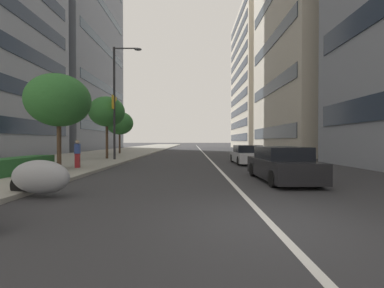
{
  "coord_description": "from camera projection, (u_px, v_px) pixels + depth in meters",
  "views": [
    {
      "loc": [
        -5.22,
        1.58,
        1.66
      ],
      "look_at": [
        15.56,
        1.58,
        1.4
      ],
      "focal_mm": 24.07,
      "sensor_mm": 36.0,
      "label": 1
    }
  ],
  "objects": [
    {
      "name": "ground_plane",
      "position": [
        269.0,
        222.0,
        5.24
      ],
      "size": [
        400.0,
        400.0,
        0.0
      ],
      "primitive_type": "plane",
      "color": "#303033"
    },
    {
      "name": "sidewalk_right_plaza",
      "position": [
        119.0,
        152.0,
        35.24
      ],
      "size": [
        160.0,
        10.25,
        0.15
      ],
      "primitive_type": "cube",
      "color": "gray",
      "rests_on": "ground"
    },
    {
      "name": "lane_centre_stripe",
      "position": [
        202.0,
        151.0,
        40.24
      ],
      "size": [
        110.0,
        0.16,
        0.01
      ],
      "primitive_type": "cube",
      "color": "silver",
      "rests_on": "ground"
    },
    {
      "name": "motorcycle_under_tarp",
      "position": [
        40.0,
        177.0,
        7.54
      ],
      "size": [
        1.24,
        2.09,
        1.1
      ],
      "rotation": [
        0.0,
        0.0,
        1.33
      ],
      "color": "gray",
      "rests_on": "ground"
    },
    {
      "name": "car_mid_block_traffic",
      "position": [
        281.0,
        165.0,
        10.6
      ],
      "size": [
        4.42,
        1.9,
        1.41
      ],
      "rotation": [
        0.0,
        0.0,
        0.01
      ],
      "color": "black",
      "rests_on": "ground"
    },
    {
      "name": "car_following_behind",
      "position": [
        247.0,
        155.0,
        18.62
      ],
      "size": [
        4.25,
        1.92,
        1.34
      ],
      "rotation": [
        0.0,
        0.0,
        0.01
      ],
      "color": "#B7B7BC",
      "rests_on": "ground"
    },
    {
      "name": "street_lamp_with_banners",
      "position": [
        118.0,
        94.0,
        20.85
      ],
      "size": [
        1.26,
        2.33,
        9.1
      ],
      "color": "#232326",
      "rests_on": "sidewalk_right_plaza"
    },
    {
      "name": "clipped_hedge_bed",
      "position": [
        20.0,
        165.0,
        12.21
      ],
      "size": [
        4.09,
        1.1,
        0.73
      ],
      "primitive_type": "cube",
      "color": "#28602D",
      "rests_on": "sidewalk_right_plaza"
    },
    {
      "name": "street_tree_near_plaza_corner",
      "position": [
        59.0,
        101.0,
        13.43
      ],
      "size": [
        3.21,
        3.21,
        4.99
      ],
      "color": "#473323",
      "rests_on": "sidewalk_right_plaza"
    },
    {
      "name": "street_tree_mid_sidewalk",
      "position": [
        107.0,
        112.0,
        21.97
      ],
      "size": [
        3.01,
        3.01,
        5.29
      ],
      "color": "#473323",
      "rests_on": "sidewalk_right_plaza"
    },
    {
      "name": "street_tree_far_plaza",
      "position": [
        120.0,
        123.0,
        30.83
      ],
      "size": [
        3.23,
        3.23,
        5.0
      ],
      "color": "#473323",
      "rests_on": "sidewalk_right_plaza"
    },
    {
      "name": "pedestrian_on_plaza",
      "position": [
        77.0,
        154.0,
        14.45
      ],
      "size": [
        0.45,
        0.34,
        1.55
      ],
      "rotation": [
        0.0,
        0.0,
        4.93
      ],
      "color": "maroon",
      "rests_on": "sidewalk_right_plaza"
    },
    {
      "name": "office_tower_near_left",
      "position": [
        356.0,
        22.0,
        32.76
      ],
      "size": [
        18.46,
        21.65,
        33.65
      ],
      "color": "beige",
      "rests_on": "ground"
    },
    {
      "name": "office_tower_mid_left",
      "position": [
        282.0,
        81.0,
        56.22
      ],
      "size": [
        21.09,
        19.27,
        29.68
      ],
      "color": "beige",
      "rests_on": "ground"
    },
    {
      "name": "office_tower_far_right_block",
      "position": [
        57.0,
        11.0,
        48.09
      ],
      "size": [
        24.66,
        18.17,
        51.87
      ],
      "color": "slate",
      "rests_on": "ground"
    }
  ]
}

